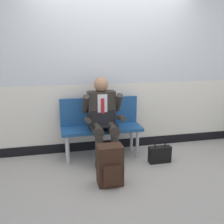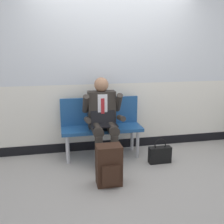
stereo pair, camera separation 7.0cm
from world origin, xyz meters
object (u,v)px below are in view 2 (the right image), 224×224
object	(u,v)px
bench_with_person	(101,122)
person_seated	(103,118)
backpack	(109,166)
handbag	(160,154)

from	to	relation	value
bench_with_person	person_seated	xyz separation A→B (m)	(0.00, -0.20, 0.13)
person_seated	backpack	size ratio (longest dim) A/B	2.42
backpack	handbag	size ratio (longest dim) A/B	1.37
person_seated	backpack	world-z (taller)	person_seated
backpack	handbag	xyz separation A→B (m)	(0.84, 0.45, -0.12)
backpack	bench_with_person	bearing A→B (deg)	86.43
bench_with_person	handbag	world-z (taller)	bench_with_person
person_seated	bench_with_person	bearing A→B (deg)	90.00
person_seated	backpack	xyz separation A→B (m)	(-0.06, -0.73, -0.40)
bench_with_person	person_seated	bearing A→B (deg)	-90.00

